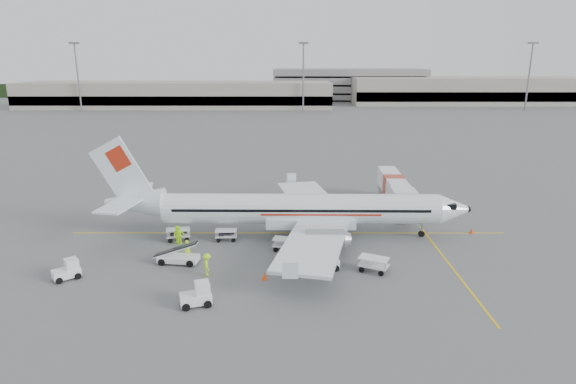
# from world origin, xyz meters

# --- Properties ---
(ground) EXTENTS (360.00, 360.00, 0.00)m
(ground) POSITION_xyz_m (0.00, 0.00, 0.00)
(ground) COLOR #56595B
(stripe_lead) EXTENTS (44.00, 0.20, 0.01)m
(stripe_lead) POSITION_xyz_m (0.00, 0.00, 0.01)
(stripe_lead) COLOR yellow
(stripe_lead) RESTS_ON ground
(stripe_cross) EXTENTS (0.20, 20.00, 0.01)m
(stripe_cross) POSITION_xyz_m (14.00, -8.00, 0.01)
(stripe_cross) COLOR yellow
(stripe_cross) RESTS_ON ground
(terminal_west) EXTENTS (110.00, 22.00, 9.00)m
(terminal_west) POSITION_xyz_m (-40.00, 130.00, 4.50)
(terminal_west) COLOR gray
(terminal_west) RESTS_ON ground
(terminal_east) EXTENTS (90.00, 26.00, 10.00)m
(terminal_east) POSITION_xyz_m (70.00, 145.00, 5.00)
(terminal_east) COLOR gray
(terminal_east) RESTS_ON ground
(parking_garage) EXTENTS (62.00, 24.00, 14.00)m
(parking_garage) POSITION_xyz_m (25.00, 160.00, 7.00)
(parking_garage) COLOR slate
(parking_garage) RESTS_ON ground
(treeline) EXTENTS (300.00, 3.00, 6.00)m
(treeline) POSITION_xyz_m (0.00, 175.00, 3.00)
(treeline) COLOR black
(treeline) RESTS_ON ground
(mast_west) EXTENTS (3.20, 1.20, 22.00)m
(mast_west) POSITION_xyz_m (-70.00, 118.00, 11.00)
(mast_west) COLOR slate
(mast_west) RESTS_ON ground
(mast_center) EXTENTS (3.20, 1.20, 22.00)m
(mast_center) POSITION_xyz_m (5.00, 118.00, 11.00)
(mast_center) COLOR slate
(mast_center) RESTS_ON ground
(mast_east) EXTENTS (3.20, 1.20, 22.00)m
(mast_east) POSITION_xyz_m (80.00, 118.00, 11.00)
(mast_east) COLOR slate
(mast_east) RESTS_ON ground
(aircraft) EXTENTS (35.97, 28.33, 9.84)m
(aircraft) POSITION_xyz_m (1.27, -0.90, 4.92)
(aircraft) COLOR white
(aircraft) RESTS_ON ground
(jet_bridge) EXTENTS (3.36, 15.16, 3.96)m
(jet_bridge) POSITION_xyz_m (12.38, 8.35, 1.98)
(jet_bridge) COLOR white
(jet_bridge) RESTS_ON ground
(belt_loader) EXTENTS (4.81, 2.29, 2.51)m
(belt_loader) POSITION_xyz_m (-9.53, -7.45, 1.25)
(belt_loader) COLOR white
(belt_loader) RESTS_ON ground
(tug_fore) EXTENTS (2.48, 1.88, 1.70)m
(tug_fore) POSITION_xyz_m (3.13, -8.77, 0.85)
(tug_fore) COLOR white
(tug_fore) RESTS_ON ground
(tug_mid) EXTENTS (2.51, 1.88, 1.73)m
(tug_mid) POSITION_xyz_m (-6.63, -14.86, 0.86)
(tug_mid) COLOR white
(tug_mid) RESTS_ON ground
(tug_aft) EXTENTS (2.37, 2.20, 1.60)m
(tug_aft) POSITION_xyz_m (-17.88, -10.56, 0.80)
(tug_aft) COLOR white
(tug_aft) RESTS_ON ground
(cart_loaded_a) EXTENTS (2.49, 1.78, 1.18)m
(cart_loaded_a) POSITION_xyz_m (-10.72, -2.00, 0.59)
(cart_loaded_a) COLOR white
(cart_loaded_a) RESTS_ON ground
(cart_loaded_b) EXTENTS (2.14, 1.34, 1.08)m
(cart_loaded_b) POSITION_xyz_m (-6.05, -2.00, 0.54)
(cart_loaded_b) COLOR white
(cart_loaded_b) RESTS_ON ground
(cart_empty_a) EXTENTS (2.46, 1.74, 1.17)m
(cart_empty_a) POSITION_xyz_m (-0.25, -4.54, 0.58)
(cart_empty_a) COLOR white
(cart_empty_a) RESTS_ON ground
(cart_empty_b) EXTENTS (2.77, 2.32, 1.25)m
(cart_empty_b) POSITION_xyz_m (7.15, -9.12, 0.62)
(cart_empty_b) COLOR white
(cart_empty_b) RESTS_ON ground
(cone_nose) EXTENTS (0.38, 0.38, 0.62)m
(cone_nose) POSITION_xyz_m (18.73, 0.00, 0.31)
(cone_nose) COLOR #EF4006
(cone_nose) RESTS_ON ground
(cone_port) EXTENTS (0.42, 0.42, 0.68)m
(cone_port) POSITION_xyz_m (2.39, 14.35, 0.34)
(cone_port) COLOR #EF4006
(cone_port) RESTS_ON ground
(cone_stbd) EXTENTS (0.40, 0.40, 0.66)m
(cone_stbd) POSITION_xyz_m (-1.89, -10.67, 0.33)
(cone_stbd) COLOR #EF4006
(cone_stbd) RESTS_ON ground
(crew_a) EXTENTS (0.79, 0.75, 1.82)m
(crew_a) POSITION_xyz_m (-8.84, -6.68, 0.91)
(crew_a) COLOR #A4E11A
(crew_a) RESTS_ON ground
(crew_b) EXTENTS (1.11, 1.02, 1.83)m
(crew_b) POSITION_xyz_m (-10.54, -3.04, 0.92)
(crew_b) COLOR #A4E11A
(crew_b) RESTS_ON ground
(crew_c) EXTENTS (1.02, 1.37, 1.89)m
(crew_c) POSITION_xyz_m (-6.61, -9.84, 0.94)
(crew_c) COLOR #A4E11A
(crew_c) RESTS_ON ground
(crew_d) EXTENTS (1.06, 0.51, 1.77)m
(crew_d) POSITION_xyz_m (-10.38, -2.97, 0.88)
(crew_d) COLOR #A4E11A
(crew_d) RESTS_ON ground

